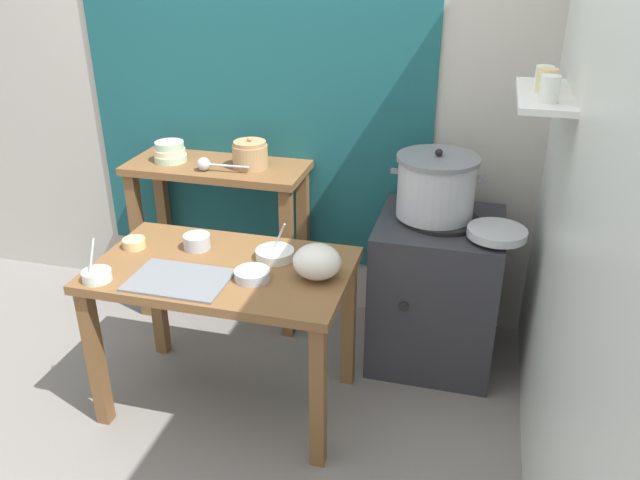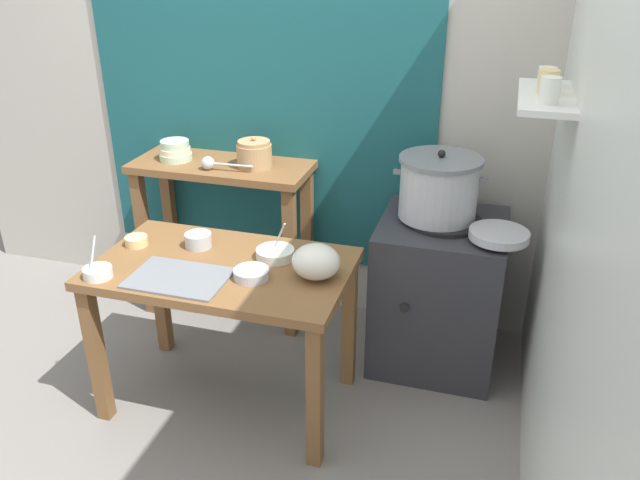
{
  "view_description": "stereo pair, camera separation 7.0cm",
  "coord_description": "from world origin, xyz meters",
  "px_view_note": "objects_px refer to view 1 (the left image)",
  "views": [
    {
      "loc": [
        1.04,
        -2.14,
        2.0
      ],
      "look_at": [
        0.42,
        0.23,
        0.82
      ],
      "focal_mm": 35.76,
      "sensor_mm": 36.0,
      "label": 1
    },
    {
      "loc": [
        1.11,
        -2.12,
        2.0
      ],
      "look_at": [
        0.42,
        0.23,
        0.82
      ],
      "focal_mm": 35.76,
      "sensor_mm": 36.0,
      "label": 2
    }
  ],
  "objects_px": {
    "clay_pot": "(250,155)",
    "wide_pan": "(497,233)",
    "steamer_pot": "(436,186)",
    "prep_bowl_4": "(134,243)",
    "serving_tray": "(179,280)",
    "prep_table": "(224,288)",
    "bowl_stack_enamel": "(170,152)",
    "prep_bowl_0": "(97,275)",
    "prep_bowl_1": "(275,254)",
    "ladle": "(206,164)",
    "stove_block": "(435,290)",
    "prep_bowl_3": "(252,274)",
    "back_shelf_table": "(219,203)",
    "prep_bowl_2": "(197,241)",
    "plastic_bag": "(317,262)"
  },
  "relations": [
    {
      "from": "steamer_pot",
      "to": "prep_bowl_4",
      "type": "distance_m",
      "value": 1.42
    },
    {
      "from": "serving_tray",
      "to": "prep_bowl_0",
      "type": "xyz_separation_m",
      "value": [
        -0.33,
        -0.08,
        0.02
      ]
    },
    {
      "from": "clay_pot",
      "to": "serving_tray",
      "type": "xyz_separation_m",
      "value": [
        0.02,
        -0.92,
        -0.24
      ]
    },
    {
      "from": "ladle",
      "to": "prep_bowl_0",
      "type": "height_order",
      "value": "ladle"
    },
    {
      "from": "prep_table",
      "to": "prep_bowl_1",
      "type": "bearing_deg",
      "value": 31.4
    },
    {
      "from": "stove_block",
      "to": "bowl_stack_enamel",
      "type": "distance_m",
      "value": 1.57
    },
    {
      "from": "stove_block",
      "to": "ladle",
      "type": "bearing_deg",
      "value": 178.95
    },
    {
      "from": "prep_bowl_0",
      "to": "prep_bowl_3",
      "type": "relative_size",
      "value": 1.15
    },
    {
      "from": "bowl_stack_enamel",
      "to": "prep_bowl_4",
      "type": "bearing_deg",
      "value": -78.46
    },
    {
      "from": "back_shelf_table",
      "to": "wide_pan",
      "type": "height_order",
      "value": "back_shelf_table"
    },
    {
      "from": "serving_tray",
      "to": "prep_bowl_1",
      "type": "relative_size",
      "value": 2.31
    },
    {
      "from": "stove_block",
      "to": "clay_pot",
      "type": "distance_m",
      "value": 1.17
    },
    {
      "from": "ladle",
      "to": "prep_bowl_2",
      "type": "xyz_separation_m",
      "value": [
        0.17,
        -0.51,
        -0.18
      ]
    },
    {
      "from": "back_shelf_table",
      "to": "plastic_bag",
      "type": "distance_m",
      "value": 1.06
    },
    {
      "from": "back_shelf_table",
      "to": "plastic_bag",
      "type": "height_order",
      "value": "back_shelf_table"
    },
    {
      "from": "prep_table",
      "to": "prep_bowl_2",
      "type": "bearing_deg",
      "value": 143.58
    },
    {
      "from": "prep_bowl_2",
      "to": "bowl_stack_enamel",
      "type": "bearing_deg",
      "value": 124.44
    },
    {
      "from": "clay_pot",
      "to": "serving_tray",
      "type": "bearing_deg",
      "value": -88.73
    },
    {
      "from": "stove_block",
      "to": "clay_pot",
      "type": "bearing_deg",
      "value": 172.66
    },
    {
      "from": "prep_bowl_3",
      "to": "prep_bowl_2",
      "type": "bearing_deg",
      "value": 148.85
    },
    {
      "from": "serving_tray",
      "to": "prep_table",
      "type": "bearing_deg",
      "value": 55.44
    },
    {
      "from": "prep_bowl_3",
      "to": "steamer_pot",
      "type": "bearing_deg",
      "value": 47.01
    },
    {
      "from": "prep_table",
      "to": "back_shelf_table",
      "type": "height_order",
      "value": "back_shelf_table"
    },
    {
      "from": "serving_tray",
      "to": "prep_bowl_4",
      "type": "distance_m",
      "value": 0.41
    },
    {
      "from": "steamer_pot",
      "to": "bowl_stack_enamel",
      "type": "bearing_deg",
      "value": 176.13
    },
    {
      "from": "serving_tray",
      "to": "wide_pan",
      "type": "bearing_deg",
      "value": 27.18
    },
    {
      "from": "serving_tray",
      "to": "prep_bowl_1",
      "type": "height_order",
      "value": "prep_bowl_1"
    },
    {
      "from": "prep_bowl_1",
      "to": "prep_bowl_4",
      "type": "xyz_separation_m",
      "value": [
        -0.65,
        -0.06,
        -0.0
      ]
    },
    {
      "from": "bowl_stack_enamel",
      "to": "prep_bowl_0",
      "type": "xyz_separation_m",
      "value": [
        0.14,
        -0.98,
        -0.21
      ]
    },
    {
      "from": "steamer_pot",
      "to": "prep_bowl_4",
      "type": "relative_size",
      "value": 4.29
    },
    {
      "from": "stove_block",
      "to": "serving_tray",
      "type": "xyz_separation_m",
      "value": [
        -0.99,
        -0.79,
        0.34
      ]
    },
    {
      "from": "stove_block",
      "to": "prep_bowl_3",
      "type": "distance_m",
      "value": 1.05
    },
    {
      "from": "plastic_bag",
      "to": "prep_bowl_2",
      "type": "bearing_deg",
      "value": 168.29
    },
    {
      "from": "prep_bowl_0",
      "to": "prep_bowl_2",
      "type": "distance_m",
      "value": 0.46
    },
    {
      "from": "serving_tray",
      "to": "prep_bowl_2",
      "type": "relative_size",
      "value": 3.32
    },
    {
      "from": "clay_pot",
      "to": "wide_pan",
      "type": "bearing_deg",
      "value": -12.36
    },
    {
      "from": "bowl_stack_enamel",
      "to": "serving_tray",
      "type": "relative_size",
      "value": 0.43
    },
    {
      "from": "bowl_stack_enamel",
      "to": "prep_bowl_1",
      "type": "xyz_separation_m",
      "value": [
        0.79,
        -0.61,
        -0.21
      ]
    },
    {
      "from": "steamer_pot",
      "to": "prep_bowl_0",
      "type": "xyz_separation_m",
      "value": [
        -1.28,
        -0.89,
        -0.18
      ]
    },
    {
      "from": "prep_bowl_2",
      "to": "prep_bowl_4",
      "type": "height_order",
      "value": "prep_bowl_2"
    },
    {
      "from": "steamer_pot",
      "to": "prep_bowl_3",
      "type": "height_order",
      "value": "steamer_pot"
    },
    {
      "from": "prep_bowl_0",
      "to": "prep_bowl_1",
      "type": "xyz_separation_m",
      "value": [
        0.64,
        0.37,
        -0.0
      ]
    },
    {
      "from": "clay_pot",
      "to": "prep_bowl_3",
      "type": "relative_size",
      "value": 1.24
    },
    {
      "from": "plastic_bag",
      "to": "ladle",
      "type": "bearing_deg",
      "value": 140.22
    },
    {
      "from": "clay_pot",
      "to": "bowl_stack_enamel",
      "type": "bearing_deg",
      "value": -178.21
    },
    {
      "from": "ladle",
      "to": "serving_tray",
      "type": "height_order",
      "value": "ladle"
    },
    {
      "from": "prep_table",
      "to": "wide_pan",
      "type": "xyz_separation_m",
      "value": [
        1.13,
        0.47,
        0.19
      ]
    },
    {
      "from": "bowl_stack_enamel",
      "to": "prep_bowl_0",
      "type": "relative_size",
      "value": 1.02
    },
    {
      "from": "stove_block",
      "to": "serving_tray",
      "type": "bearing_deg",
      "value": -141.52
    },
    {
      "from": "back_shelf_table",
      "to": "wide_pan",
      "type": "distance_m",
      "value": 1.49
    }
  ]
}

